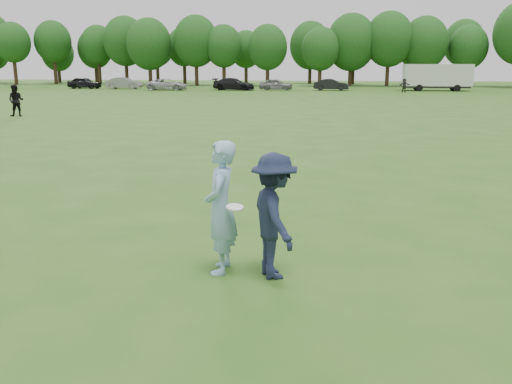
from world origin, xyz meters
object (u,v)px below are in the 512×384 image
(thrower, at_px, (221,208))
(car_e, at_px, (276,84))
(car_b, at_px, (124,83))
(car_d, at_px, (234,84))
(player_far_a, at_px, (16,101))
(car_a, at_px, (84,83))
(defender, at_px, (274,216))
(car_f, at_px, (331,85))
(car_c, at_px, (167,84))
(cargo_trailer, at_px, (437,76))
(player_far_d, at_px, (404,85))

(thrower, height_order, car_e, thrower)
(car_b, xyz_separation_m, car_d, (14.93, -1.47, 0.00))
(player_far_a, bearing_deg, car_a, 99.72)
(defender, bearing_deg, car_e, -17.99)
(car_a, bearing_deg, player_far_a, -154.82)
(thrower, distance_m, car_d, 60.86)
(car_f, bearing_deg, car_c, 98.67)
(player_far_a, relative_size, cargo_trailer, 0.22)
(cargo_trailer, bearing_deg, car_b, -179.62)
(thrower, height_order, car_d, thrower)
(player_far_d, xyz_separation_m, car_e, (-15.31, 3.26, -0.09))
(car_c, bearing_deg, player_far_a, 177.63)
(car_e, bearing_deg, car_f, -89.95)
(defender, relative_size, car_d, 0.38)
(defender, distance_m, car_b, 66.91)
(car_a, xyz_separation_m, car_b, (5.59, -0.21, -0.01))
(player_far_a, bearing_deg, car_d, 68.90)
(car_a, height_order, car_c, car_a)
(car_c, bearing_deg, player_far_d, -96.58)
(player_far_d, relative_size, car_e, 0.39)
(player_far_a, bearing_deg, thrower, -62.54)
(car_d, height_order, cargo_trailer, cargo_trailer)
(car_f, bearing_deg, cargo_trailer, -82.54)
(defender, distance_m, car_d, 61.10)
(defender, height_order, car_c, defender)
(player_far_d, xyz_separation_m, car_b, (-35.47, 3.75, -0.05))
(car_b, relative_size, car_e, 1.10)
(defender, xyz_separation_m, player_far_d, (9.10, 57.75, -0.18))
(car_f, bearing_deg, player_far_a, 155.74)
(car_c, bearing_deg, cargo_trailer, -89.32)
(thrower, relative_size, cargo_trailer, 0.24)
(player_far_a, distance_m, cargo_trailer, 49.65)
(player_far_a, distance_m, car_e, 39.08)
(thrower, bearing_deg, car_a, -156.12)
(car_c, height_order, cargo_trailer, cargo_trailer)
(defender, relative_size, player_far_a, 0.99)
(thrower, distance_m, car_b, 66.50)
(player_far_d, relative_size, car_c, 0.32)
(car_f, bearing_deg, defender, -176.99)
(player_far_a, height_order, car_b, player_far_a)
(car_f, bearing_deg, car_d, 97.86)
(cargo_trailer, bearing_deg, defender, -102.27)
(defender, height_order, player_far_d, defender)
(car_b, distance_m, car_f, 27.07)
(car_b, bearing_deg, car_c, -112.74)
(thrower, bearing_deg, car_e, -177.89)
(player_far_a, distance_m, car_f, 41.74)
(car_e, xyz_separation_m, car_f, (6.90, -0.09, -0.00))
(thrower, bearing_deg, cargo_trailer, 164.05)
(player_far_a, bearing_deg, car_c, 82.03)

